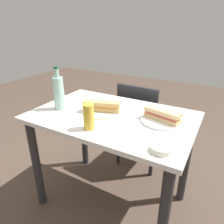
% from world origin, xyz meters
% --- Properties ---
extents(ground_plane, '(8.00, 8.00, 0.00)m').
position_xyz_m(ground_plane, '(0.00, 0.00, 0.00)').
color(ground_plane, '#47382D').
extents(dining_table, '(1.09, 0.71, 0.78)m').
position_xyz_m(dining_table, '(0.00, 0.00, 0.64)').
color(dining_table, silver).
rests_on(dining_table, ground).
extents(chair_far, '(0.42, 0.42, 0.86)m').
position_xyz_m(chair_far, '(-0.00, 0.55, 0.49)').
color(chair_far, black).
rests_on(chair_far, ground).
extents(plate_near, '(0.26, 0.26, 0.01)m').
position_xyz_m(plate_near, '(0.33, 0.06, 0.78)').
color(plate_near, white).
rests_on(plate_near, dining_table).
extents(baguette_sandwich_near, '(0.24, 0.12, 0.07)m').
position_xyz_m(baguette_sandwich_near, '(0.33, 0.06, 0.82)').
color(baguette_sandwich_near, '#DBB77A').
rests_on(baguette_sandwich_near, plate_near).
extents(knife_near, '(0.17, 0.07, 0.01)m').
position_xyz_m(knife_near, '(0.33, 0.12, 0.79)').
color(knife_near, silver).
rests_on(knife_near, plate_near).
extents(plate_far, '(0.26, 0.26, 0.01)m').
position_xyz_m(plate_far, '(-0.08, 0.00, 0.78)').
color(plate_far, silver).
rests_on(plate_far, dining_table).
extents(baguette_sandwich_far, '(0.26, 0.14, 0.07)m').
position_xyz_m(baguette_sandwich_far, '(-0.08, 0.00, 0.82)').
color(baguette_sandwich_far, tan).
rests_on(baguette_sandwich_far, plate_far).
extents(knife_far, '(0.17, 0.08, 0.01)m').
position_xyz_m(knife_far, '(-0.11, 0.05, 0.79)').
color(knife_far, silver).
rests_on(knife_far, plate_far).
extents(water_bottle, '(0.08, 0.08, 0.31)m').
position_xyz_m(water_bottle, '(-0.38, -0.09, 0.90)').
color(water_bottle, '#99C6B7').
rests_on(water_bottle, dining_table).
extents(beer_glass, '(0.06, 0.06, 0.15)m').
position_xyz_m(beer_glass, '(-0.02, -0.24, 0.85)').
color(beer_glass, gold).
rests_on(beer_glass, dining_table).
extents(olive_bowl, '(0.11, 0.11, 0.03)m').
position_xyz_m(olive_bowl, '(0.42, -0.26, 0.79)').
color(olive_bowl, silver).
rests_on(olive_bowl, dining_table).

